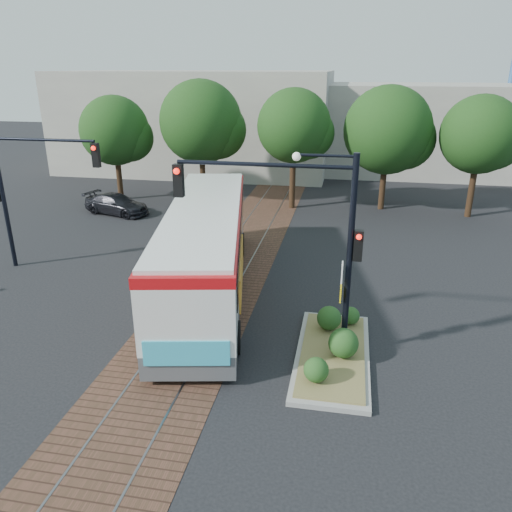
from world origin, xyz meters
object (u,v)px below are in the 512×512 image
object	(u,v)px
signal_pole_left	(24,181)
parked_car	(117,204)
traffic_island	(334,347)
signal_pole_main	(307,225)
city_bus	(206,245)

from	to	relation	value
signal_pole_left	parked_car	bearing A→B (deg)	92.30
traffic_island	parked_car	size ratio (longest dim) A/B	1.26
signal_pole_main	parked_car	xyz separation A→B (m)	(-12.58, 13.50, -3.56)
signal_pole_left	traffic_island	bearing A→B (deg)	-20.36
city_bus	traffic_island	xyz separation A→B (m)	(5.14, -3.94, -1.59)
traffic_island	city_bus	bearing A→B (deg)	142.54
signal_pole_main	traffic_island	bearing A→B (deg)	-5.36
city_bus	traffic_island	distance (m)	6.67
traffic_island	parked_car	bearing A→B (deg)	134.89
traffic_island	signal_pole_left	size ratio (longest dim) A/B	0.87
city_bus	signal_pole_main	bearing A→B (deg)	-53.86
traffic_island	signal_pole_main	world-z (taller)	signal_pole_main
traffic_island	parked_car	world-z (taller)	parked_car
traffic_island	signal_pole_main	distance (m)	3.95
city_bus	signal_pole_main	xyz separation A→B (m)	(4.18, -3.85, 2.24)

